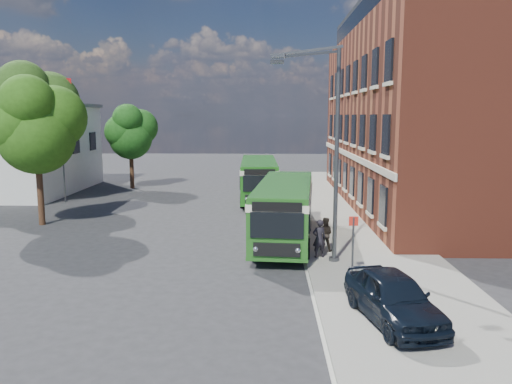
{
  "coord_description": "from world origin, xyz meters",
  "views": [
    {
      "loc": [
        2.36,
        -22.7,
        6.29
      ],
      "look_at": [
        1.71,
        3.91,
        2.2
      ],
      "focal_mm": 35.0,
      "sensor_mm": 36.0,
      "label": 1
    }
  ],
  "objects_px": {
    "bus_front": "(285,206)",
    "bus_rear": "(259,176)",
    "parked_car": "(393,297)",
    "street_lamp": "(328,152)"
  },
  "relations": [
    {
      "from": "street_lamp",
      "to": "parked_car",
      "type": "distance_m",
      "value": 7.51
    },
    {
      "from": "bus_front",
      "to": "bus_rear",
      "type": "bearing_deg",
      "value": 96.99
    },
    {
      "from": "bus_front",
      "to": "bus_rear",
      "type": "relative_size",
      "value": 1.0
    },
    {
      "from": "bus_rear",
      "to": "parked_car",
      "type": "xyz_separation_m",
      "value": [
        4.46,
        -22.42,
        -0.92
      ]
    },
    {
      "from": "street_lamp",
      "to": "parked_car",
      "type": "relative_size",
      "value": 2.03
    },
    {
      "from": "bus_front",
      "to": "street_lamp",
      "type": "bearing_deg",
      "value": -66.24
    },
    {
      "from": "bus_front",
      "to": "parked_car",
      "type": "relative_size",
      "value": 2.32
    },
    {
      "from": "street_lamp",
      "to": "bus_rear",
      "type": "xyz_separation_m",
      "value": [
        -3.16,
        16.12,
        -2.96
      ]
    },
    {
      "from": "parked_car",
      "to": "street_lamp",
      "type": "bearing_deg",
      "value": 89.67
    },
    {
      "from": "street_lamp",
      "to": "bus_rear",
      "type": "relative_size",
      "value": 0.88
    }
  ]
}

